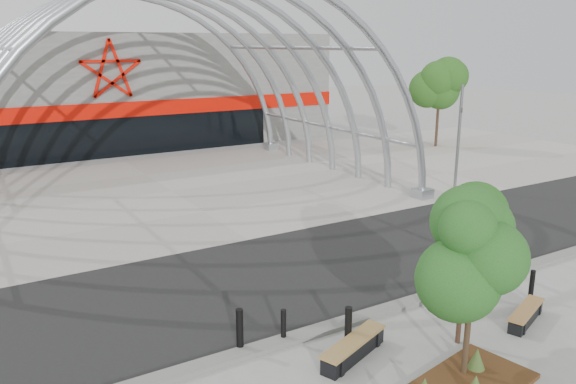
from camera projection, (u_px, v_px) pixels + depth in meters
name	position (u px, v px, depth m)	size (l,w,h in m)	color
ground	(362.00, 314.00, 15.62)	(140.00, 140.00, 0.00)	gray
road	(296.00, 271.00, 18.52)	(140.00, 7.00, 0.02)	black
forecourt	(172.00, 191.00, 28.46)	(60.00, 17.00, 0.04)	#A8A197
kerb	(368.00, 315.00, 15.40)	(60.00, 0.50, 0.12)	slate
arena_building	(87.00, 89.00, 42.32)	(34.00, 15.24, 8.00)	slate
vault_canopy	(172.00, 191.00, 28.46)	(20.80, 15.80, 20.36)	#A1A7AD
signal_pole	(459.00, 136.00, 28.31)	(0.15, 0.75, 5.32)	slate
street_tree_0	(475.00, 251.00, 11.92)	(1.84, 1.84, 4.20)	#322615
street_tree_1	(466.00, 243.00, 13.44)	(1.56, 1.56, 3.68)	black
bench_0	(354.00, 349.00, 13.38)	(2.27, 1.25, 0.47)	black
bench_1	(526.00, 315.00, 15.10)	(1.95, 1.07, 0.40)	black
bollard_0	(283.00, 325.00, 14.08)	(0.14, 0.14, 0.86)	black
bollard_1	(240.00, 330.00, 13.60)	(0.18, 0.18, 1.10)	black
bollard_2	(348.00, 328.00, 13.70)	(0.18, 0.18, 1.11)	black
bollard_3	(482.00, 281.00, 16.51)	(0.16, 0.16, 1.03)	black
bollard_4	(532.00, 285.00, 16.40)	(0.14, 0.14, 0.90)	black
bg_tree_1	(440.00, 88.00, 39.90)	(2.70, 2.70, 5.91)	black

